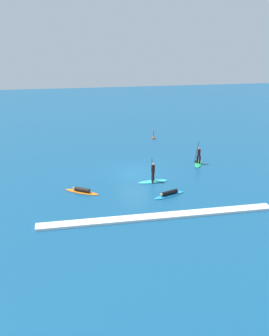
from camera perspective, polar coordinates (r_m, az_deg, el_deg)
The scene contains 7 objects.
ground_plane at distance 35.75m, azimuth 0.00°, elevation -0.75°, with size 120.00×120.00×0.00m, color navy.
surfer_on_green_board at distance 38.58m, azimuth 9.65°, elevation 1.23°, with size 1.68×2.56×2.37m.
surfer_on_teal_board at distance 33.49m, azimuth 2.80°, elevation -1.38°, with size 2.72×0.94×2.28m.
surfer_on_blue_board at distance 30.93m, azimuth 5.28°, elevation -3.91°, with size 3.00×1.75×0.43m.
surfer_on_orange_board at distance 31.72m, azimuth -7.97°, elevation -3.42°, with size 2.96×2.26×0.42m.
marker_buoy at distance 47.39m, azimuth 2.90°, elevation 4.64°, with size 0.39×0.39×1.18m.
wave_crest at distance 27.37m, azimuth 3.70°, elevation -7.32°, with size 17.31×0.90×0.18m, color white.
Camera 1 is at (-6.28, -32.89, 12.54)m, focal length 40.29 mm.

